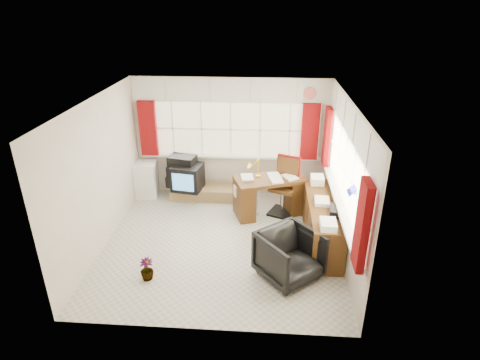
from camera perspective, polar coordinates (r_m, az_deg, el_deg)
The scene contains 20 objects.
ground at distance 7.10m, azimuth -2.68°, elevation -8.95°, with size 4.00×4.00×0.00m, color beige.
room_walls at distance 6.39m, azimuth -2.94°, elevation 2.33°, with size 4.00×4.00×4.00m.
window_back at distance 8.39m, azimuth -1.30°, elevation 3.84°, with size 3.70×0.12×3.60m.
window_right at distance 6.69m, azimuth 13.96°, elevation -2.59°, with size 0.12×3.70×3.60m.
curtains at distance 7.23m, azimuth 5.26°, elevation 4.57°, with size 3.83×3.83×1.15m.
overhead_cabinets at distance 7.05m, azimuth 5.96°, elevation 10.79°, with size 3.98×3.98×0.48m.
desk at distance 7.83m, azimuth 4.18°, elevation -1.99°, with size 1.46×1.05×0.79m.
desk_lamp at distance 7.65m, azimuth 2.64°, elevation 2.36°, with size 0.16×0.15×0.38m.
task_chair at distance 7.87m, azimuth 6.53°, elevation -0.44°, with size 0.64×0.65×1.15m.
office_chair at distance 6.17m, azimuth 7.04°, elevation -10.63°, with size 0.81×0.84×0.76m, color black.
radiator at distance 7.84m, azimuth 1.10°, elevation -3.20°, with size 0.46×0.28×0.64m.
credenza at distance 7.09m, azimuth 11.54°, elevation -5.82°, with size 0.50×2.00×0.85m.
file_tray at distance 6.60m, azimuth 13.78°, elevation -4.31°, with size 0.26×0.34×0.11m, color black.
tv_bench at distance 8.58m, azimuth -5.05°, elevation -1.73°, with size 1.40×0.50×0.25m, color #A37D51.
crt_tv at distance 8.37m, azimuth -7.47°, elevation 0.40°, with size 0.67×0.63×0.53m.
hifi_stack at distance 8.50m, azimuth -8.11°, elevation 1.12°, with size 0.72×0.54×0.68m.
mini_fridge at distance 8.76m, azimuth -13.19°, elevation 0.09°, with size 0.50×0.50×0.76m.
spray_bottle_a at distance 8.51m, azimuth -5.30°, elevation -1.91°, with size 0.10×0.11×0.27m, color silver.
spray_bottle_b at distance 8.19m, azimuth 0.22°, elevation -3.23°, with size 0.09×0.09×0.19m, color #85C7C4.
flower_vase at distance 6.35m, azimuth -13.13°, elevation -12.25°, with size 0.20×0.20×0.36m, color black.
Camera 1 is at (0.74, -5.87, 3.92)m, focal length 30.00 mm.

